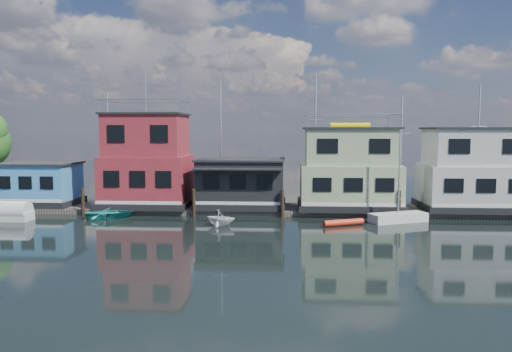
# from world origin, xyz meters

# --- Properties ---
(ground) EXTENTS (160.00, 160.00, 0.00)m
(ground) POSITION_xyz_m (0.00, 0.00, 0.00)
(ground) COLOR black
(ground) RESTS_ON ground
(dock) EXTENTS (48.00, 5.00, 0.40)m
(dock) POSITION_xyz_m (0.00, 12.00, 0.20)
(dock) COLOR #595147
(dock) RESTS_ON ground
(houseboat_blue) EXTENTS (6.40, 4.90, 3.66)m
(houseboat_blue) POSITION_xyz_m (-18.00, 12.00, 2.21)
(houseboat_blue) COLOR black
(houseboat_blue) RESTS_ON dock
(houseboat_red) EXTENTS (7.40, 5.90, 11.86)m
(houseboat_red) POSITION_xyz_m (-8.50, 12.00, 4.10)
(houseboat_red) COLOR black
(houseboat_red) RESTS_ON dock
(houseboat_dark) EXTENTS (7.40, 6.10, 4.06)m
(houseboat_dark) POSITION_xyz_m (-0.50, 11.98, 2.42)
(houseboat_dark) COLOR black
(houseboat_dark) RESTS_ON dock
(houseboat_green) EXTENTS (8.40, 5.90, 7.03)m
(houseboat_green) POSITION_xyz_m (8.50, 12.00, 3.55)
(houseboat_green) COLOR black
(houseboat_green) RESTS_ON dock
(houseboat_white) EXTENTS (8.40, 5.90, 6.66)m
(houseboat_white) POSITION_xyz_m (18.50, 12.00, 3.54)
(houseboat_white) COLOR black
(houseboat_white) RESTS_ON dock
(pilings) EXTENTS (42.28, 0.28, 2.20)m
(pilings) POSITION_xyz_m (-0.33, 9.20, 1.10)
(pilings) COLOR #2D2116
(pilings) RESTS_ON ground
(background_masts) EXTENTS (36.40, 0.16, 12.00)m
(background_masts) POSITION_xyz_m (4.76, 18.00, 5.55)
(background_masts) COLOR silver
(background_masts) RESTS_ON ground
(tarp_runabout) EXTENTS (3.90, 1.64, 1.57)m
(tarp_runabout) POSITION_xyz_m (-17.96, 6.61, 0.58)
(tarp_runabout) COLOR beige
(tarp_runabout) RESTS_ON ground
(day_sailer) EXTENTS (4.59, 3.02, 6.89)m
(day_sailer) POSITION_xyz_m (11.65, 7.84, 0.41)
(day_sailer) COLOR beige
(day_sailer) RESTS_ON ground
(red_kayak) EXTENTS (3.04, 1.71, 0.46)m
(red_kayak) POSITION_xyz_m (7.43, 6.15, 0.23)
(red_kayak) COLOR red
(red_kayak) RESTS_ON ground
(dinghy_teal) EXTENTS (4.22, 3.51, 0.75)m
(dinghy_teal) POSITION_xyz_m (-10.47, 8.15, 0.38)
(dinghy_teal) COLOR teal
(dinghy_teal) RESTS_ON ground
(dinghy_white) EXTENTS (2.72, 2.51, 1.19)m
(dinghy_white) POSITION_xyz_m (-1.41, 5.63, 0.59)
(dinghy_white) COLOR white
(dinghy_white) RESTS_ON ground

